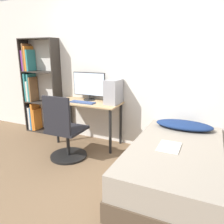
{
  "coord_description": "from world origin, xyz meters",
  "views": [
    {
      "loc": [
        1.33,
        -1.84,
        1.56
      ],
      "look_at": [
        0.12,
        0.8,
        0.75
      ],
      "focal_mm": 35.0,
      "sensor_mm": 36.0,
      "label": 1
    }
  ],
  "objects": [
    {
      "name": "magazine",
      "position": [
        0.97,
        0.52,
        0.51
      ],
      "size": [
        0.24,
        0.32,
        0.01
      ],
      "color": "silver",
      "rests_on": "bed"
    },
    {
      "name": "desk",
      "position": [
        -0.53,
        1.24,
        0.62
      ],
      "size": [
        1.12,
        0.52,
        0.74
      ],
      "color": "tan",
      "rests_on": "ground_plane"
    },
    {
      "name": "wall_back",
      "position": [
        0.0,
        1.52,
        1.25
      ],
      "size": [
        8.0,
        0.05,
        2.5
      ],
      "color": "silver",
      "rests_on": "ground_plane"
    },
    {
      "name": "bookshelf",
      "position": [
        -1.79,
        1.37,
        0.84
      ],
      "size": [
        0.76,
        0.26,
        1.79
      ],
      "color": "#2D2823",
      "rests_on": "ground_plane"
    },
    {
      "name": "bed",
      "position": [
        1.04,
        0.58,
        0.25
      ],
      "size": [
        1.03,
        1.84,
        0.5
      ],
      "color": "#4C3D2D",
      "rests_on": "ground_plane"
    },
    {
      "name": "pc_tower",
      "position": [
        -0.09,
        1.31,
        0.93
      ],
      "size": [
        0.21,
        0.34,
        0.39
      ],
      "color": "#99999E",
      "rests_on": "desk"
    },
    {
      "name": "monitor",
      "position": [
        -0.58,
        1.38,
        1.0
      ],
      "size": [
        0.61,
        0.2,
        0.48
      ],
      "color": "black",
      "rests_on": "desk"
    },
    {
      "name": "ground_plane",
      "position": [
        0.0,
        0.0,
        0.0
      ],
      "size": [
        14.0,
        14.0,
        0.0
      ],
      "primitive_type": "plane",
      "color": "brown"
    },
    {
      "name": "pillow",
      "position": [
        1.04,
        1.24,
        0.55
      ],
      "size": [
        0.78,
        0.36,
        0.11
      ],
      "color": "navy",
      "rests_on": "bed"
    },
    {
      "name": "keyboard",
      "position": [
        -0.57,
        1.13,
        0.75
      ],
      "size": [
        0.42,
        0.13,
        0.02
      ],
      "color": "#33477A",
      "rests_on": "desk"
    },
    {
      "name": "phone",
      "position": [
        -1.01,
        1.25,
        0.75
      ],
      "size": [
        0.07,
        0.14,
        0.01
      ],
      "color": "#B7B7BC",
      "rests_on": "desk"
    },
    {
      "name": "office_chair",
      "position": [
        -0.55,
        0.59,
        0.37
      ],
      "size": [
        0.55,
        0.55,
        0.98
      ],
      "color": "black",
      "rests_on": "ground_plane"
    }
  ]
}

